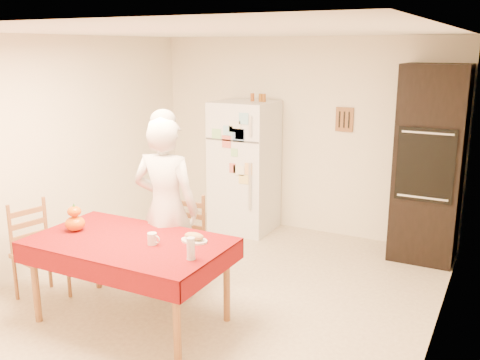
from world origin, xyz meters
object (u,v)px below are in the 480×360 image
Objects in this scene: oven_cabinet at (429,164)px; pumpkin_lower at (75,223)px; bread_plate at (194,241)px; seated_woman at (166,209)px; dining_table at (129,248)px; refrigerator at (245,167)px; chair_left at (36,247)px; wine_glass at (191,248)px; coffee_mug at (152,239)px; chair_far at (183,239)px.

pumpkin_lower is at bearing -133.58° from oven_cabinet.
oven_cabinet reaches higher than bread_plate.
bread_plate is (1.10, 0.25, -0.06)m from pumpkin_lower.
oven_cabinet is 9.17× the size of bread_plate.
seated_woman is (-2.03, -2.17, -0.22)m from oven_cabinet.
dining_table is at bearing -156.42° from bread_plate.
chair_left is at bearing -107.75° from refrigerator.
seated_woman is at bearing 44.46° from pumpkin_lower.
refrigerator is 2.73m from pumpkin_lower.
bread_plate is at bearing 118.42° from wine_glass.
oven_cabinet reaches higher than chair_left.
pumpkin_lower is at bearing -97.15° from refrigerator.
bread_plate is (1.63, 0.26, 0.26)m from chair_left.
oven_cabinet is at bearing 46.42° from pumpkin_lower.
seated_woman reaches higher than coffee_mug.
dining_table is 1.13m from chair_left.
chair_far is 0.46m from seated_woman.
coffee_mug is at bearing -142.08° from bread_plate.
wine_glass reaches higher than bread_plate.
chair_left is at bearing -138.79° from oven_cabinet.
wine_glass reaches higher than coffee_mug.
seated_woman is (0.25, -2.13, 0.04)m from refrigerator.
seated_woman reaches higher than bread_plate.
chair_far is at bearing -98.71° from seated_woman.
bread_plate is (0.52, 0.23, 0.08)m from dining_table.
pumpkin_lower is 0.75× the size of bread_plate.
chair_far reaches higher than pumpkin_lower.
refrigerator reaches higher than chair_far.
pumpkin_lower is (0.53, 0.00, 0.32)m from chair_left.
dining_table is 9.66× the size of wine_glass.
chair_left is at bearing -179.54° from pumpkin_lower.
pumpkin_lower reaches higher than dining_table.
chair_far is at bearing 106.12° from coffee_mug.
chair_left is 5.40× the size of wine_glass.
wine_glass is at bearing -3.83° from pumpkin_lower.
oven_cabinet is 12.27× the size of pumpkin_lower.
seated_woman is at bearing -49.81° from chair_left.
chair_far reaches higher than dining_table.
chair_left is at bearing 19.16° from seated_woman.
oven_cabinet is 2.94m from bread_plate.
bread_plate is (0.51, -0.33, -0.11)m from seated_woman.
oven_cabinet is 2.85m from chair_far.
chair_far is 1.21m from wine_glass.
oven_cabinet is at bearing 53.26° from dining_table.
chair_far is 5.30× the size of pumpkin_lower.
bread_plate is at bearing -72.73° from refrigerator.
seated_woman reaches higher than wine_glass.
oven_cabinet reaches higher than wine_glass.
coffee_mug reaches higher than bread_plate.
oven_cabinet is 1.29× the size of dining_table.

